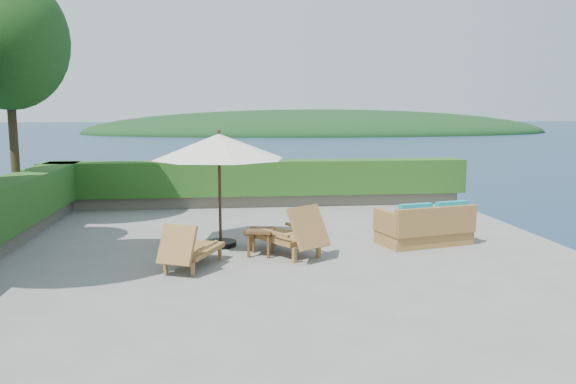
{
  "coord_description": "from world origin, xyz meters",
  "views": [
    {
      "loc": [
        -1.05,
        -10.84,
        2.79
      ],
      "look_at": [
        0.3,
        0.8,
        1.1
      ],
      "focal_mm": 35.0,
      "sensor_mm": 36.0,
      "label": 1
    }
  ],
  "objects": [
    {
      "name": "wicker_loveseat",
      "position": [
        3.17,
        0.34,
        0.36
      ],
      "size": [
        2.09,
        1.41,
        0.94
      ],
      "rotation": [
        0.0,
        0.0,
        0.24
      ],
      "color": "olive",
      "rests_on": "ground"
    },
    {
      "name": "foundation",
      "position": [
        0.0,
        0.0,
        -1.55
      ],
      "size": [
        12.0,
        12.0,
        3.0
      ],
      "primitive_type": "cube",
      "color": "#5E564B",
      "rests_on": "ocean"
    },
    {
      "name": "side_table",
      "position": [
        -0.35,
        -0.19,
        0.43
      ],
      "size": [
        0.61,
        0.61,
        0.52
      ],
      "rotation": [
        0.0,
        0.0,
        -0.29
      ],
      "color": "brown",
      "rests_on": "ground"
    },
    {
      "name": "lounge_right",
      "position": [
        0.2,
        -0.23,
        0.43
      ],
      "size": [
        1.61,
        1.89,
        1.03
      ],
      "rotation": [
        0.0,
        0.0,
        0.6
      ],
      "color": "olive",
      "rests_on": "ground"
    },
    {
      "name": "offshore_island",
      "position": [
        25.0,
        140.0,
        -3.0
      ],
      "size": [
        126.0,
        57.6,
        12.6
      ],
      "primitive_type": "ellipsoid",
      "color": "black",
      "rests_on": "ocean"
    },
    {
      "name": "tree_far",
      "position": [
        -6.0,
        3.2,
        4.4
      ],
      "size": [
        2.8,
        2.8,
        6.03
      ],
      "color": "#3C2D17",
      "rests_on": "ground"
    },
    {
      "name": "lounge_left",
      "position": [
        -1.66,
        -0.97,
        0.36
      ],
      "size": [
        1.17,
        1.63,
        0.87
      ],
      "rotation": [
        0.0,
        0.0,
        -0.42
      ],
      "color": "olive",
      "rests_on": "ground"
    },
    {
      "name": "planter_wall_far",
      "position": [
        0.0,
        5.6,
        0.18
      ],
      "size": [
        12.0,
        0.6,
        0.36
      ],
      "primitive_type": "cube",
      "color": "#686153",
      "rests_on": "ground"
    },
    {
      "name": "patio_umbrella",
      "position": [
        -1.13,
        0.67,
        2.06
      ],
      "size": [
        3.24,
        3.24,
        2.43
      ],
      "rotation": [
        0.0,
        0.0,
        0.22
      ],
      "color": "black",
      "rests_on": "ground"
    },
    {
      "name": "ground",
      "position": [
        0.0,
        0.0,
        0.0
      ],
      "size": [
        12.0,
        12.0,
        0.0
      ],
      "primitive_type": "plane",
      "color": "gray",
      "rests_on": "ground"
    },
    {
      "name": "hedge_far",
      "position": [
        0.0,
        5.6,
        0.85
      ],
      "size": [
        12.4,
        0.9,
        1.0
      ],
      "primitive_type": "cube",
      "color": "#214714",
      "rests_on": "planter_wall_far"
    }
  ]
}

